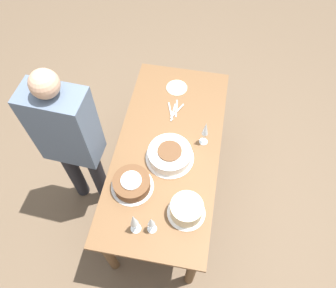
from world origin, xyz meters
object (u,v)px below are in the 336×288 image
object	(u,v)px
cake_front_chocolate	(132,184)
cake_back_decorated	(187,209)
cake_center_white	(170,154)
wine_glass_far	(134,221)
wine_glass_extra	(205,130)
wine_glass_near	(151,222)
person_cutting	(69,138)

from	to	relation	value
cake_front_chocolate	cake_back_decorated	xyz separation A→B (m)	(0.12, 0.39, 0.02)
cake_front_chocolate	cake_center_white	bearing A→B (deg)	142.11
wine_glass_far	wine_glass_extra	bearing A→B (deg)	154.98
wine_glass_near	person_cutting	world-z (taller)	person_cutting
cake_back_decorated	wine_glass_near	distance (m)	0.25
wine_glass_near	wine_glass_far	world-z (taller)	wine_glass_far
wine_glass_extra	person_cutting	distance (m)	0.94
cake_center_white	person_cutting	size ratio (longest dim) A/B	0.23
person_cutting	cake_front_chocolate	bearing A→B (deg)	-19.57
wine_glass_near	wine_glass_extra	xyz separation A→B (m)	(-0.71, 0.24, 0.03)
cake_front_chocolate	wine_glass_extra	size ratio (longest dim) A/B	1.25
wine_glass_far	cake_front_chocolate	bearing A→B (deg)	-161.93
cake_center_white	wine_glass_near	distance (m)	0.54
cake_center_white	person_cutting	world-z (taller)	person_cutting
wine_glass_near	wine_glass_extra	bearing A→B (deg)	161.51
wine_glass_extra	wine_glass_near	bearing A→B (deg)	-18.49
person_cutting	cake_back_decorated	bearing A→B (deg)	-17.08
cake_center_white	wine_glass_near	world-z (taller)	wine_glass_near
wine_glass_far	person_cutting	xyz separation A→B (m)	(-0.48, -0.56, 0.03)
cake_front_chocolate	person_cutting	size ratio (longest dim) A/B	0.19
cake_front_chocolate	wine_glass_far	bearing A→B (deg)	18.07
cake_center_white	wine_glass_extra	xyz separation A→B (m)	(-0.18, 0.22, 0.11)
cake_front_chocolate	cake_back_decorated	distance (m)	0.41
wine_glass_near	person_cutting	distance (m)	0.81
cake_back_decorated	wine_glass_far	xyz separation A→B (m)	(0.16, -0.30, 0.09)
cake_center_white	cake_front_chocolate	distance (m)	0.34
cake_center_white	wine_glass_far	bearing A→B (deg)	-12.15
cake_front_chocolate	wine_glass_near	distance (m)	0.34
cake_center_white	cake_back_decorated	size ratio (longest dim) A/B	1.39
cake_center_white	wine_glass_extra	size ratio (longest dim) A/B	1.49
cake_back_decorated	cake_front_chocolate	bearing A→B (deg)	-107.06
cake_front_chocolate	wine_glass_extra	bearing A→B (deg)	136.08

